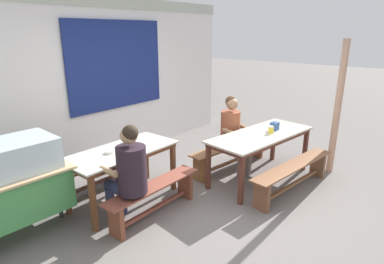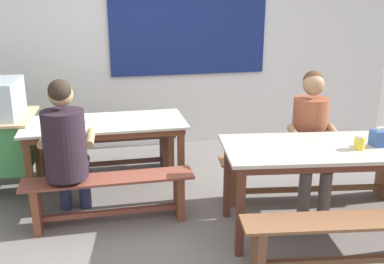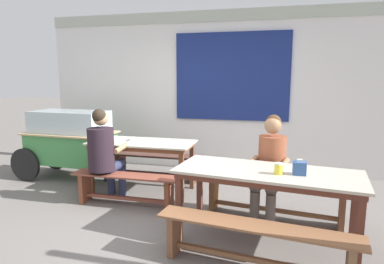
{
  "view_description": "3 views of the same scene",
  "coord_description": "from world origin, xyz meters",
  "px_view_note": "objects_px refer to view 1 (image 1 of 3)",
  "views": [
    {
      "loc": [
        -3.31,
        -2.39,
        2.28
      ],
      "look_at": [
        0.27,
        0.57,
        0.82
      ],
      "focal_mm": 30.21,
      "sensor_mm": 36.0,
      "label": 1
    },
    {
      "loc": [
        -0.81,
        -3.17,
        1.91
      ],
      "look_at": [
        -0.07,
        0.32,
        0.79
      ],
      "focal_mm": 40.61,
      "sensor_mm": 36.0,
      "label": 2
    },
    {
      "loc": [
        1.09,
        -3.55,
        1.71
      ],
      "look_at": [
        0.14,
        0.17,
        1.06
      ],
      "focal_mm": 31.03,
      "sensor_mm": 36.0,
      "label": 3
    }
  ],
  "objects_px": {
    "bench_far_front": "(154,196)",
    "dining_table_near": "(261,138)",
    "bench_near_front": "(293,174)",
    "wooden_support_post": "(338,109)",
    "tissue_box": "(275,126)",
    "soup_bowl": "(110,152)",
    "bench_near_back": "(231,152)",
    "dining_table_far": "(122,155)",
    "condiment_jar": "(271,130)",
    "person_right_near_table": "(233,130)",
    "bench_far_back": "(98,170)",
    "person_left_back_turned": "(129,171)"
  },
  "relations": [
    {
      "from": "bench_far_front",
      "to": "dining_table_near",
      "type": "bearing_deg",
      "value": -15.48
    },
    {
      "from": "bench_near_front",
      "to": "wooden_support_post",
      "type": "distance_m",
      "value": 1.38
    },
    {
      "from": "tissue_box",
      "to": "soup_bowl",
      "type": "relative_size",
      "value": 1.24
    },
    {
      "from": "dining_table_near",
      "to": "soup_bowl",
      "type": "distance_m",
      "value": 2.3
    },
    {
      "from": "bench_near_back",
      "to": "bench_near_front",
      "type": "bearing_deg",
      "value": -97.47
    },
    {
      "from": "dining_table_near",
      "to": "bench_near_front",
      "type": "relative_size",
      "value": 1.08
    },
    {
      "from": "dining_table_near",
      "to": "soup_bowl",
      "type": "xyz_separation_m",
      "value": [
        -2.0,
        1.12,
        0.09
      ]
    },
    {
      "from": "dining_table_far",
      "to": "condiment_jar",
      "type": "distance_m",
      "value": 2.28
    },
    {
      "from": "dining_table_near",
      "to": "soup_bowl",
      "type": "relative_size",
      "value": 15.71
    },
    {
      "from": "person_right_near_table",
      "to": "wooden_support_post",
      "type": "distance_m",
      "value": 1.7
    },
    {
      "from": "dining_table_far",
      "to": "bench_far_back",
      "type": "height_order",
      "value": "dining_table_far"
    },
    {
      "from": "dining_table_near",
      "to": "condiment_jar",
      "type": "height_order",
      "value": "condiment_jar"
    },
    {
      "from": "bench_far_back",
      "to": "tissue_box",
      "type": "distance_m",
      "value": 2.82
    },
    {
      "from": "person_right_near_table",
      "to": "condiment_jar",
      "type": "height_order",
      "value": "person_right_near_table"
    },
    {
      "from": "person_right_near_table",
      "to": "wooden_support_post",
      "type": "height_order",
      "value": "wooden_support_post"
    },
    {
      "from": "bench_near_front",
      "to": "wooden_support_post",
      "type": "height_order",
      "value": "wooden_support_post"
    },
    {
      "from": "person_right_near_table",
      "to": "tissue_box",
      "type": "height_order",
      "value": "person_right_near_table"
    },
    {
      "from": "dining_table_far",
      "to": "bench_near_front",
      "type": "bearing_deg",
      "value": -43.97
    },
    {
      "from": "bench_near_back",
      "to": "person_right_near_table",
      "type": "distance_m",
      "value": 0.43
    },
    {
      "from": "dining_table_near",
      "to": "person_right_near_table",
      "type": "relative_size",
      "value": 1.53
    },
    {
      "from": "dining_table_near",
      "to": "bench_far_back",
      "type": "height_order",
      "value": "dining_table_near"
    },
    {
      "from": "bench_near_back",
      "to": "wooden_support_post",
      "type": "relative_size",
      "value": 0.82
    },
    {
      "from": "bench_near_back",
      "to": "dining_table_near",
      "type": "bearing_deg",
      "value": -97.47
    },
    {
      "from": "bench_far_back",
      "to": "wooden_support_post",
      "type": "xyz_separation_m",
      "value": [
        2.86,
        -2.48,
        0.79
      ]
    },
    {
      "from": "dining_table_far",
      "to": "bench_far_front",
      "type": "relative_size",
      "value": 1.06
    },
    {
      "from": "bench_near_back",
      "to": "bench_near_front",
      "type": "distance_m",
      "value": 1.19
    },
    {
      "from": "person_left_back_turned",
      "to": "person_right_near_table",
      "type": "bearing_deg",
      "value": -1.12
    },
    {
      "from": "dining_table_far",
      "to": "bench_near_back",
      "type": "distance_m",
      "value": 2.01
    },
    {
      "from": "dining_table_far",
      "to": "bench_far_front",
      "type": "bearing_deg",
      "value": -89.86
    },
    {
      "from": "condiment_jar",
      "to": "wooden_support_post",
      "type": "bearing_deg",
      "value": -36.59
    },
    {
      "from": "bench_far_front",
      "to": "person_left_back_turned",
      "type": "xyz_separation_m",
      "value": [
        -0.33,
        0.06,
        0.44
      ]
    },
    {
      "from": "bench_near_back",
      "to": "soup_bowl",
      "type": "xyz_separation_m",
      "value": [
        -2.08,
        0.53,
        0.49
      ]
    },
    {
      "from": "bench_far_front",
      "to": "person_right_near_table",
      "type": "distance_m",
      "value": 1.9
    },
    {
      "from": "bench_far_back",
      "to": "bench_far_front",
      "type": "relative_size",
      "value": 1.06
    },
    {
      "from": "dining_table_near",
      "to": "tissue_box",
      "type": "xyz_separation_m",
      "value": [
        0.31,
        -0.07,
        0.14
      ]
    },
    {
      "from": "dining_table_near",
      "to": "wooden_support_post",
      "type": "distance_m",
      "value": 1.35
    },
    {
      "from": "person_right_near_table",
      "to": "tissue_box",
      "type": "relative_size",
      "value": 8.26
    },
    {
      "from": "bench_near_back",
      "to": "bench_far_front",
      "type": "bearing_deg",
      "value": -177.49
    },
    {
      "from": "person_left_back_turned",
      "to": "condiment_jar",
      "type": "xyz_separation_m",
      "value": [
        2.27,
        -0.67,
        0.09
      ]
    },
    {
      "from": "person_right_near_table",
      "to": "soup_bowl",
      "type": "bearing_deg",
      "value": 163.59
    },
    {
      "from": "bench_far_back",
      "to": "bench_far_front",
      "type": "distance_m",
      "value": 1.19
    },
    {
      "from": "person_left_back_turned",
      "to": "soup_bowl",
      "type": "xyz_separation_m",
      "value": [
        0.15,
        0.55,
        0.06
      ]
    },
    {
      "from": "bench_far_front",
      "to": "tissue_box",
      "type": "distance_m",
      "value": 2.28
    },
    {
      "from": "bench_far_front",
      "to": "condiment_jar",
      "type": "distance_m",
      "value": 2.1
    },
    {
      "from": "dining_table_far",
      "to": "wooden_support_post",
      "type": "xyz_separation_m",
      "value": [
        2.86,
        -1.89,
        0.41
      ]
    },
    {
      "from": "tissue_box",
      "to": "condiment_jar",
      "type": "bearing_deg",
      "value": -169.77
    },
    {
      "from": "dining_table_far",
      "to": "bench_far_front",
      "type": "height_order",
      "value": "dining_table_far"
    },
    {
      "from": "dining_table_far",
      "to": "bench_far_back",
      "type": "xyz_separation_m",
      "value": [
        -0.0,
        0.59,
        -0.38
      ]
    },
    {
      "from": "dining_table_far",
      "to": "condiment_jar",
      "type": "bearing_deg",
      "value": -31.82
    },
    {
      "from": "person_left_back_turned",
      "to": "tissue_box",
      "type": "distance_m",
      "value": 2.55
    }
  ]
}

